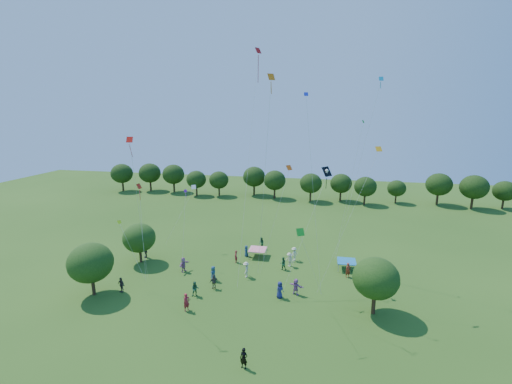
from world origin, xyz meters
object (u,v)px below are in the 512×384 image
at_px(pirate_kite, 326,174).
at_px(red_high_kite, 255,93).
at_px(tent_blue, 347,261).
at_px(near_tree_east, 376,278).
at_px(near_tree_north, 139,238).
at_px(near_tree_west, 91,263).
at_px(man_in_black, 244,358).
at_px(tent_red_stripe, 258,249).

distance_m(pirate_kite, red_high_kite, 11.89).
relative_size(tent_blue, red_high_kite, 0.09).
xyz_separation_m(tent_blue, pirate_kite, (-3.00, -3.04, 11.28)).
relative_size(near_tree_east, tent_blue, 2.54).
bearing_deg(near_tree_north, near_tree_east, -12.87).
height_order(near_tree_west, near_tree_north, near_tree_west).
bearing_deg(near_tree_east, man_in_black, -138.29).
bearing_deg(near_tree_east, near_tree_west, -175.94).
relative_size(near_tree_west, pirate_kite, 0.48).
bearing_deg(near_tree_north, tent_red_stripe, 17.39).
height_order(tent_red_stripe, pirate_kite, pirate_kite).
bearing_deg(near_tree_west, pirate_kite, 19.29).
distance_m(man_in_black, pirate_kite, 20.16).
bearing_deg(tent_blue, near_tree_north, -173.54).
relative_size(near_tree_west, near_tree_north, 1.11).
bearing_deg(near_tree_west, near_tree_north, 84.92).
bearing_deg(near_tree_west, near_tree_east, 4.06).
xyz_separation_m(near_tree_west, pirate_kite, (23.52, 8.23, 8.68)).
relative_size(near_tree_west, tent_red_stripe, 2.58).
distance_m(near_tree_west, red_high_kite, 25.07).
height_order(near_tree_east, red_high_kite, red_high_kite).
relative_size(man_in_black, red_high_kite, 0.07).
bearing_deg(tent_blue, tent_red_stripe, 172.01).
xyz_separation_m(tent_red_stripe, red_high_kite, (0.21, -3.04, 19.78)).
distance_m(tent_blue, man_in_black, 20.53).
bearing_deg(red_high_kite, near_tree_north, -174.23).
relative_size(near_tree_north, tent_blue, 2.33).
bearing_deg(tent_red_stripe, near_tree_east, -39.21).
bearing_deg(near_tree_east, near_tree_north, 167.13).
height_order(near_tree_east, pirate_kite, pirate_kite).
bearing_deg(tent_red_stripe, near_tree_north, -162.61).
height_order(near_tree_east, tent_blue, near_tree_east).
bearing_deg(tent_blue, pirate_kite, -134.65).
bearing_deg(near_tree_north, red_high_kite, 5.77).
bearing_deg(pirate_kite, near_tree_west, -160.71).
height_order(near_tree_west, tent_red_stripe, near_tree_west).
bearing_deg(man_in_black, near_tree_west, 168.78).
xyz_separation_m(man_in_black, red_high_kite, (-2.55, 17.20, 19.99)).
relative_size(tent_red_stripe, red_high_kite, 0.09).
relative_size(near_tree_north, pirate_kite, 0.44).
bearing_deg(pirate_kite, near_tree_east, -51.53).
height_order(man_in_black, red_high_kite, red_high_kite).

